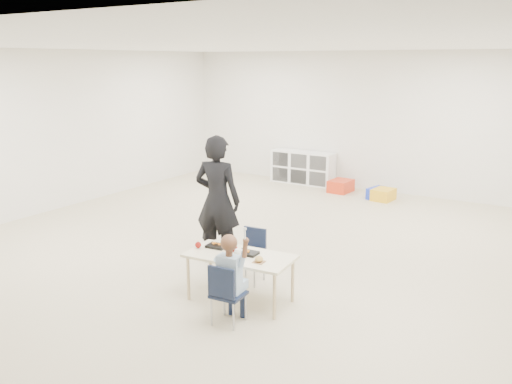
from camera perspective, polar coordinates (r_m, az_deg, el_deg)
The scene contains 16 objects.
room at distance 7.36m, azimuth -1.78°, elevation 4.25°, with size 9.00×9.02×2.80m.
table at distance 6.05m, azimuth -1.68°, elevation -8.98°, with size 1.22×0.68×0.54m.
chair_near at distance 5.55m, azimuth -2.91°, elevation -10.59°, with size 0.31×0.29×0.65m, color black, non-canonical shape.
chair_far at distance 6.52m, azimuth -0.65°, elevation -6.80°, with size 0.31×0.29×0.65m, color black, non-canonical shape.
child at distance 5.48m, azimuth -2.93°, elevation -8.81°, with size 0.43×0.43×1.02m, color #9DB7D4, non-canonical shape.
lunch_tray_near at distance 5.96m, azimuth -0.89°, elevation -6.44°, with size 0.22×0.16×0.03m, color black.
lunch_tray_far at distance 6.19m, azimuth -4.16°, elevation -5.70°, with size 0.22×0.16×0.03m, color black.
milk_carton at distance 5.82m, azimuth -1.84°, elevation -6.58°, with size 0.07×0.07×0.10m, color white.
bread_roll at distance 5.73m, azimuth 0.31°, elevation -7.08°, with size 0.09×0.09×0.07m, color tan.
apple_near at distance 6.03m, azimuth -2.30°, elevation -5.98°, with size 0.07×0.07×0.07m, color maroon.
apple_far at distance 6.18m, azimuth -6.12°, elevation -5.56°, with size 0.07×0.07×0.07m, color maroon.
cubby_shelf at distance 11.79m, azimuth 4.94°, elevation 2.59°, with size 1.40×0.40×0.70m, color white.
adult at distance 7.00m, azimuth -4.08°, elevation -0.88°, with size 0.62×0.41×1.70m, color black.
bin_red at distance 11.14m, azimuth 8.91°, elevation 0.63°, with size 0.39×0.50×0.25m, color red.
bin_yellow at distance 10.64m, azimuth 13.26°, elevation -0.26°, with size 0.35×0.45×0.22m, color gold.
bin_blue at distance 10.70m, azimuth 12.89°, elevation -0.16°, with size 0.35×0.44×0.22m, color #1A34C8.
Camera 1 is at (4.03, -6.04, 2.60)m, focal length 38.00 mm.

